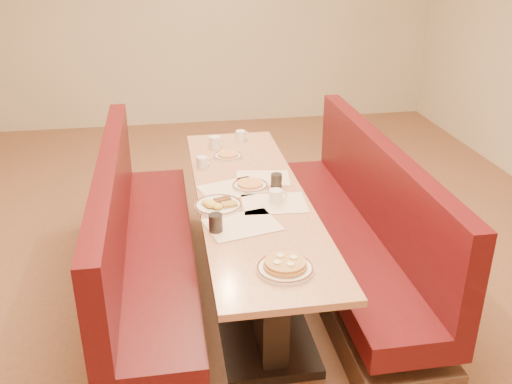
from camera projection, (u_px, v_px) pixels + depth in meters
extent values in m
plane|color=#9E6647|center=(252.00, 291.00, 4.03)|extent=(8.00, 8.00, 0.00)
cube|color=beige|center=(200.00, 13.00, 7.04)|extent=(6.00, 0.04, 2.80)
cube|color=black|center=(252.00, 287.00, 4.02)|extent=(0.55, 1.88, 0.06)
cube|color=black|center=(252.00, 247.00, 3.88)|extent=(0.15, 1.75, 0.71)
cube|color=tan|center=(251.00, 197.00, 3.73)|extent=(0.70, 2.50, 0.04)
cube|color=#4C3326|center=(154.00, 288.00, 3.89)|extent=(0.55, 2.50, 0.20)
cube|color=#4F0D10|center=(151.00, 253.00, 3.78)|extent=(0.55, 2.50, 0.16)
cube|color=#4F0D10|center=(112.00, 204.00, 3.59)|extent=(0.12, 2.50, 0.60)
cube|color=#4C3326|center=(344.00, 270.00, 4.09)|extent=(0.55, 2.50, 0.20)
cube|color=#4F0D10|center=(347.00, 237.00, 3.98)|extent=(0.55, 2.50, 0.16)
cube|color=#4F0D10|center=(381.00, 185.00, 3.85)|extent=(0.12, 2.50, 0.60)
cube|color=beige|center=(242.00, 225.00, 3.33)|extent=(0.47, 0.40, 0.00)
cube|color=beige|center=(274.00, 203.00, 3.59)|extent=(0.42, 0.32, 0.00)
cube|color=beige|center=(231.00, 189.00, 3.79)|extent=(0.46, 0.40, 0.00)
cube|color=beige|center=(263.00, 178.00, 3.96)|extent=(0.40, 0.32, 0.00)
cylinder|color=white|center=(285.00, 269.00, 2.88)|extent=(0.30, 0.30, 0.02)
torus|color=brown|center=(285.00, 267.00, 2.88)|extent=(0.29, 0.29, 0.01)
cylinder|color=#DB964E|center=(285.00, 265.00, 2.87)|extent=(0.22, 0.22, 0.02)
cylinder|color=#DB964E|center=(285.00, 262.00, 2.87)|extent=(0.21, 0.21, 0.02)
cylinder|color=#F7E3A1|center=(293.00, 257.00, 2.88)|extent=(0.04, 0.04, 0.01)
cylinder|color=#F7E3A1|center=(280.00, 256.00, 2.90)|extent=(0.04, 0.04, 0.01)
cylinder|color=#F7E3A1|center=(277.00, 262.00, 2.84)|extent=(0.04, 0.04, 0.01)
cylinder|color=#F7E3A1|center=(291.00, 264.00, 2.82)|extent=(0.04, 0.04, 0.01)
cylinder|color=white|center=(218.00, 206.00, 3.54)|extent=(0.30, 0.30, 0.02)
torus|color=brown|center=(218.00, 204.00, 3.54)|extent=(0.30, 0.30, 0.01)
ellipsoid|color=yellow|center=(211.00, 204.00, 3.50)|extent=(0.08, 0.08, 0.04)
ellipsoid|color=yellow|center=(218.00, 206.00, 3.48)|extent=(0.06, 0.06, 0.04)
ellipsoid|color=yellow|center=(206.00, 202.00, 3.53)|extent=(0.06, 0.06, 0.03)
cylinder|color=brown|center=(223.00, 200.00, 3.56)|extent=(0.11, 0.06, 0.02)
cylinder|color=brown|center=(222.00, 198.00, 3.59)|extent=(0.11, 0.06, 0.02)
cube|color=#BC8A3A|center=(229.00, 204.00, 3.52)|extent=(0.10, 0.08, 0.02)
cylinder|color=white|center=(250.00, 186.00, 3.82)|extent=(0.24, 0.24, 0.02)
torus|color=brown|center=(250.00, 185.00, 3.82)|extent=(0.24, 0.24, 0.01)
cylinder|color=#E2924F|center=(250.00, 184.00, 3.81)|extent=(0.17, 0.17, 0.02)
ellipsoid|color=yellow|center=(245.00, 182.00, 3.82)|extent=(0.05, 0.05, 0.03)
cylinder|color=white|center=(228.00, 156.00, 4.33)|extent=(0.22, 0.22, 0.02)
torus|color=brown|center=(228.00, 155.00, 4.32)|extent=(0.22, 0.22, 0.01)
cylinder|color=#E2924F|center=(228.00, 154.00, 4.32)|extent=(0.16, 0.16, 0.02)
ellipsoid|color=yellow|center=(224.00, 153.00, 4.33)|extent=(0.05, 0.05, 0.02)
cylinder|color=white|center=(276.00, 197.00, 3.58)|extent=(0.09, 0.09, 0.09)
torus|color=white|center=(283.00, 196.00, 3.59)|extent=(0.07, 0.03, 0.07)
cylinder|color=black|center=(276.00, 191.00, 3.56)|extent=(0.07, 0.07, 0.01)
cylinder|color=white|center=(202.00, 162.00, 4.13)|extent=(0.08, 0.08, 0.08)
torus|color=white|center=(207.00, 161.00, 4.15)|extent=(0.06, 0.03, 0.06)
cylinder|color=black|center=(202.00, 158.00, 4.11)|extent=(0.07, 0.07, 0.01)
cylinder|color=white|center=(241.00, 136.00, 4.65)|extent=(0.08, 0.08, 0.09)
torus|color=white|center=(246.00, 136.00, 4.66)|extent=(0.06, 0.02, 0.06)
cylinder|color=black|center=(241.00, 132.00, 4.64)|extent=(0.07, 0.07, 0.01)
cylinder|color=white|center=(215.00, 142.00, 4.50)|extent=(0.09, 0.09, 0.10)
torus|color=white|center=(220.00, 141.00, 4.52)|extent=(0.07, 0.04, 0.07)
cylinder|color=black|center=(215.00, 137.00, 4.48)|extent=(0.08, 0.08, 0.01)
cylinder|color=black|center=(216.00, 223.00, 3.24)|extent=(0.08, 0.08, 0.11)
cylinder|color=silver|center=(216.00, 223.00, 3.24)|extent=(0.08, 0.08, 0.11)
cylinder|color=black|center=(276.00, 181.00, 3.79)|extent=(0.07, 0.07, 0.10)
cylinder|color=silver|center=(276.00, 181.00, 3.79)|extent=(0.07, 0.07, 0.10)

